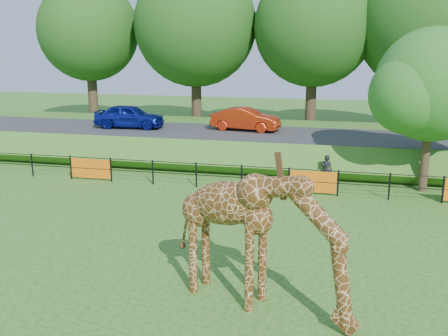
# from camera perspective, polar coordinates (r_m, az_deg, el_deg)

# --- Properties ---
(ground) EXTENTS (90.00, 90.00, 0.00)m
(ground) POSITION_cam_1_polar(r_m,az_deg,el_deg) (14.06, -4.38, -11.62)
(ground) COLOR #2A5415
(ground) RESTS_ON ground
(giraffe) EXTENTS (4.73, 2.47, 3.38)m
(giraffe) POSITION_cam_1_polar(r_m,az_deg,el_deg) (11.60, 4.34, -8.24)
(giraffe) COLOR #502D10
(giraffe) RESTS_ON ground
(perimeter_fence) EXTENTS (28.07, 0.10, 1.10)m
(perimeter_fence) POSITION_cam_1_polar(r_m,az_deg,el_deg) (21.18, 2.02, -1.10)
(perimeter_fence) COLOR black
(perimeter_fence) RESTS_ON ground
(embankment) EXTENTS (40.00, 9.00, 1.30)m
(embankment) POSITION_cam_1_polar(r_m,az_deg,el_deg) (28.37, 4.93, 2.96)
(embankment) COLOR #2A5415
(embankment) RESTS_ON ground
(road) EXTENTS (40.00, 5.00, 0.12)m
(road) POSITION_cam_1_polar(r_m,az_deg,el_deg) (26.78, 4.50, 3.86)
(road) COLOR #333336
(road) RESTS_ON embankment
(car_blue) EXTENTS (3.98, 1.78, 1.33)m
(car_blue) POSITION_cam_1_polar(r_m,az_deg,el_deg) (28.84, -10.75, 5.85)
(car_blue) COLOR #121D93
(car_blue) RESTS_ON road
(car_red) EXTENTS (3.93, 1.83, 1.25)m
(car_red) POSITION_cam_1_polar(r_m,az_deg,el_deg) (27.54, 2.48, 5.61)
(car_red) COLOR #B5280C
(car_red) RESTS_ON road
(visitor) EXTENTS (0.55, 0.40, 1.38)m
(visitor) POSITION_cam_1_polar(r_m,az_deg,el_deg) (22.30, 11.62, -0.24)
(visitor) COLOR black
(visitor) RESTS_ON ground
(tree_east) EXTENTS (5.40, 4.71, 6.76)m
(tree_east) POSITION_cam_1_polar(r_m,az_deg,el_deg) (22.10, 22.92, 8.29)
(tree_east) COLOR #322516
(tree_east) RESTS_ON ground
(bg_tree_line) EXTENTS (37.30, 8.80, 11.82)m
(bg_tree_line) POSITION_cam_1_polar(r_m,az_deg,el_deg) (34.15, 10.05, 15.71)
(bg_tree_line) COLOR #322516
(bg_tree_line) RESTS_ON ground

